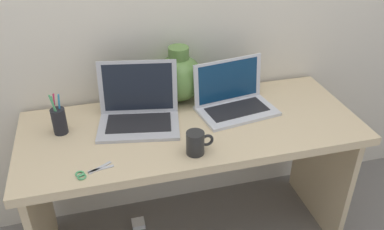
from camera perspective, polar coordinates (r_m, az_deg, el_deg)
desk at (r=1.92m, az=0.00°, el=-5.11°), size 1.53×0.62×0.72m
laptop_left at (r=1.85m, az=-7.52°, el=1.14°), size 0.40×0.32×0.26m
laptop_right at (r=1.94m, az=5.75°, el=2.58°), size 0.39×0.28×0.23m
green_vase at (r=1.99m, az=-1.84°, el=5.36°), size 0.24×0.24×0.27m
coffee_mug at (r=1.63m, az=0.56°, el=-3.93°), size 0.11×0.07×0.10m
pen_cup at (r=1.84m, az=-18.19°, el=-0.72°), size 0.06×0.06×0.19m
scissors at (r=1.60m, az=-14.42°, el=-7.87°), size 0.15×0.09×0.01m
power_brick at (r=2.36m, az=-7.55°, el=-14.90°), size 0.07×0.07×0.03m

